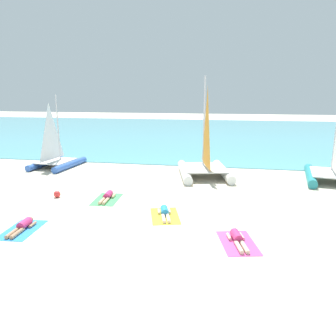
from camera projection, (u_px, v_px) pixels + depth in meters
ground_plane at (182, 169)px, 21.64m from camera, size 120.00×120.00×0.00m
ocean_water at (206, 132)px, 41.54m from camera, size 120.00×40.00×0.05m
sailboat_blue at (56, 157)px, 21.95m from camera, size 2.62×3.83×4.76m
sailboat_white at (205, 162)px, 19.51m from camera, size 3.78×5.00×5.84m
sailboat_teal at (333, 167)px, 18.29m from camera, size 3.36×4.64×5.57m
towel_leftmost at (22, 230)px, 11.95m from camera, size 1.24×1.98×0.01m
sunbather_leftmost at (23, 226)px, 11.99m from camera, size 0.57×1.57×0.30m
towel_center_left at (107, 199)px, 15.38m from camera, size 1.22×1.97×0.01m
sunbather_center_left at (107, 196)px, 15.42m from camera, size 0.57×1.57×0.30m
towel_center_right at (165, 216)px, 13.30m from camera, size 1.58×2.13×0.01m
sunbather_center_right at (165, 212)px, 13.34m from camera, size 0.81×1.55×0.30m
towel_rightmost at (238, 243)px, 10.91m from camera, size 1.52×2.11×0.01m
sunbather_rightmost at (237, 238)px, 10.95m from camera, size 0.75×1.56×0.30m
beach_ball at (57, 194)px, 15.66m from camera, size 0.32×0.32×0.32m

